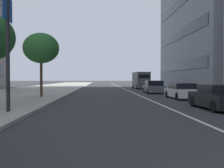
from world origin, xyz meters
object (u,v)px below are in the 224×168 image
object	(u,v)px
delivery_van_ahead	(141,80)
car_mid_block_traffic	(154,87)
car_approaching_light	(217,98)
street_tree_near_plaza_corner	(41,48)
car_far_down_avenue	(182,91)

from	to	relation	value
delivery_van_ahead	car_mid_block_traffic	bearing A→B (deg)	176.40
car_approaching_light	street_tree_near_plaza_corner	world-z (taller)	street_tree_near_plaza_corner
car_approaching_light	car_mid_block_traffic	xyz separation A→B (m)	(15.93, 0.25, 0.04)
car_far_down_avenue	street_tree_near_plaza_corner	world-z (taller)	street_tree_near_plaza_corner
car_approaching_light	car_mid_block_traffic	distance (m)	15.93
car_approaching_light	delivery_van_ahead	size ratio (longest dim) A/B	0.75
car_mid_block_traffic	delivery_van_ahead	bearing A→B (deg)	-1.02
car_far_down_avenue	car_approaching_light	bearing A→B (deg)	175.65
car_approaching_light	delivery_van_ahead	xyz separation A→B (m)	(28.93, -0.28, 0.82)
car_approaching_light	delivery_van_ahead	bearing A→B (deg)	-1.46
street_tree_near_plaza_corner	car_approaching_light	bearing A→B (deg)	-126.66
delivery_van_ahead	street_tree_near_plaza_corner	size ratio (longest dim) A/B	1.06
car_far_down_avenue	car_mid_block_traffic	world-z (taller)	car_mid_block_traffic
car_approaching_light	delivery_van_ahead	distance (m)	28.94
car_far_down_avenue	car_mid_block_traffic	xyz separation A→B (m)	(8.26, 0.67, 0.06)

